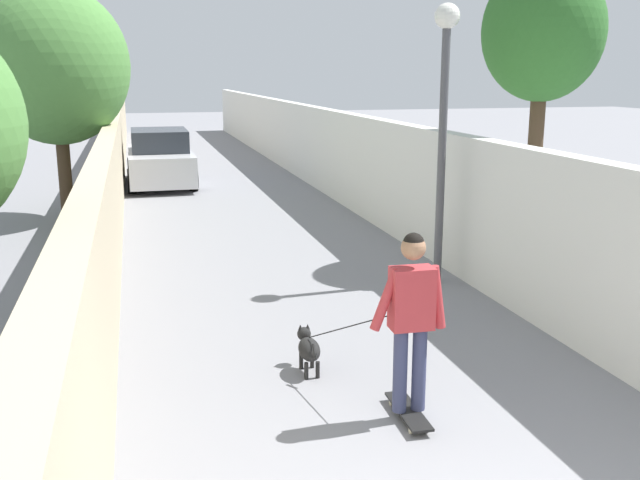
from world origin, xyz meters
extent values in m
plane|color=gray|center=(14.00, 0.00, 0.00)|extent=(80.00, 80.00, 0.00)
cube|color=tan|center=(12.00, 2.67, 1.00)|extent=(48.00, 0.30, 2.00)
cube|color=silver|center=(12.00, -2.67, 1.08)|extent=(48.00, 0.30, 2.16)
cylinder|color=#473523|center=(13.00, 3.66, 1.16)|extent=(0.27, 0.27, 2.33)
ellipsoid|color=#4C843D|center=(13.00, 3.66, 3.22)|extent=(2.96, 2.96, 3.23)
cylinder|color=#473523|center=(7.50, -4.13, 1.57)|extent=(0.25, 0.25, 3.14)
ellipsoid|color=#2D6628|center=(7.50, -4.13, 3.72)|extent=(1.92, 1.92, 2.19)
cylinder|color=#4C4C51|center=(6.68, -2.12, 1.85)|extent=(0.12, 0.12, 3.70)
sphere|color=silver|center=(6.68, -2.12, 3.85)|extent=(0.36, 0.36, 0.36)
cube|color=black|center=(2.67, -0.08, 0.07)|extent=(0.81, 0.23, 0.02)
cylinder|color=beige|center=(2.96, -0.02, 0.03)|extent=(0.06, 0.03, 0.06)
cylinder|color=beige|center=(2.95, -0.16, 0.03)|extent=(0.06, 0.03, 0.06)
cylinder|color=beige|center=(2.40, 0.00, 0.03)|extent=(0.06, 0.03, 0.06)
cylinder|color=beige|center=(2.39, -0.14, 0.03)|extent=(0.06, 0.03, 0.06)
cylinder|color=#333859|center=(2.68, 0.01, 0.48)|extent=(0.13, 0.13, 0.79)
cylinder|color=#333859|center=(2.67, -0.17, 0.48)|extent=(0.13, 0.13, 0.79)
cube|color=#B23338|center=(2.67, -0.08, 1.15)|extent=(0.23, 0.39, 0.56)
cylinder|color=#B23338|center=(2.68, 0.16, 1.16)|extent=(0.10, 0.29, 0.58)
cylinder|color=#B23338|center=(2.67, -0.32, 1.15)|extent=(0.10, 0.18, 0.59)
sphere|color=#9E7051|center=(2.67, -0.08, 1.61)|extent=(0.22, 0.22, 0.22)
sphere|color=black|center=(2.67, -0.08, 1.65)|extent=(0.19, 0.19, 0.19)
ellipsoid|color=black|center=(3.88, 0.56, 0.27)|extent=(0.44, 0.23, 0.22)
sphere|color=black|center=(4.15, 0.55, 0.34)|extent=(0.15, 0.15, 0.15)
cone|color=black|center=(4.15, 0.59, 0.42)|extent=(0.05, 0.05, 0.06)
cone|color=black|center=(4.15, 0.51, 0.42)|extent=(0.05, 0.05, 0.06)
cylinder|color=black|center=(4.02, 0.61, 0.09)|extent=(0.04, 0.04, 0.18)
cylinder|color=black|center=(4.01, 0.49, 0.09)|extent=(0.04, 0.04, 0.18)
cylinder|color=black|center=(3.74, 0.62, 0.09)|extent=(0.04, 0.04, 0.18)
cylinder|color=black|center=(3.74, 0.50, 0.09)|extent=(0.04, 0.04, 0.18)
cylinder|color=black|center=(3.61, 0.57, 0.35)|extent=(0.14, 0.03, 0.13)
cylinder|color=black|center=(3.28, 0.24, 0.73)|extent=(1.21, 0.65, 0.66)
cube|color=silver|center=(17.44, 1.52, 0.56)|extent=(4.09, 1.70, 0.80)
cube|color=#262B33|center=(17.44, 1.52, 1.24)|extent=(2.13, 1.50, 0.60)
cylinder|color=black|center=(18.70, 2.31, 0.32)|extent=(0.64, 0.22, 0.64)
cylinder|color=black|center=(18.70, 0.73, 0.32)|extent=(0.64, 0.22, 0.64)
cylinder|color=black|center=(16.17, 2.31, 0.32)|extent=(0.64, 0.22, 0.64)
cylinder|color=black|center=(16.17, 0.73, 0.32)|extent=(0.64, 0.22, 0.64)
camera|label=1|loc=(-2.95, 2.22, 3.10)|focal=40.21mm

